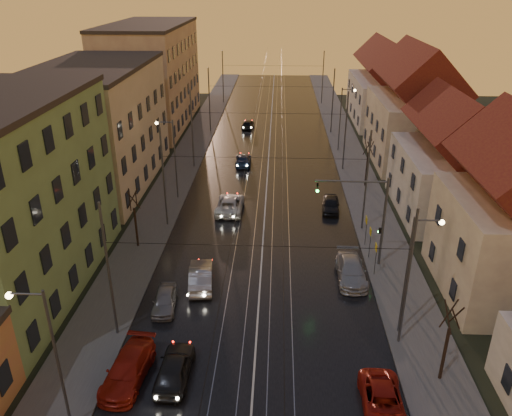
# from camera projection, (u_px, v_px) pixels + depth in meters

# --- Properties ---
(road) EXTENTS (16.00, 120.00, 0.04)m
(road) POSITION_uv_depth(u_px,v_px,m) (268.00, 166.00, 58.64)
(road) COLOR black
(road) RESTS_ON ground
(sidewalk_left) EXTENTS (4.00, 120.00, 0.15)m
(sidewalk_left) POSITION_uv_depth(u_px,v_px,m) (184.00, 164.00, 59.02)
(sidewalk_left) COLOR #4C4C4C
(sidewalk_left) RESTS_ON ground
(sidewalk_right) EXTENTS (4.00, 120.00, 0.15)m
(sidewalk_right) POSITION_uv_depth(u_px,v_px,m) (354.00, 166.00, 58.20)
(sidewalk_right) COLOR #4C4C4C
(sidewalk_right) RESTS_ON ground
(tram_rail_0) EXTENTS (0.06, 120.00, 0.03)m
(tram_rail_0) POSITION_uv_depth(u_px,v_px,m) (249.00, 165.00, 58.71)
(tram_rail_0) COLOR gray
(tram_rail_0) RESTS_ON road
(tram_rail_1) EXTENTS (0.06, 120.00, 0.03)m
(tram_rail_1) POSITION_uv_depth(u_px,v_px,m) (262.00, 165.00, 58.65)
(tram_rail_1) COLOR gray
(tram_rail_1) RESTS_ON road
(tram_rail_2) EXTENTS (0.06, 120.00, 0.03)m
(tram_rail_2) POSITION_uv_depth(u_px,v_px,m) (275.00, 165.00, 58.59)
(tram_rail_2) COLOR gray
(tram_rail_2) RESTS_ON road
(tram_rail_3) EXTENTS (0.06, 120.00, 0.03)m
(tram_rail_3) POSITION_uv_depth(u_px,v_px,m) (287.00, 166.00, 58.53)
(tram_rail_3) COLOR gray
(tram_rail_3) RESTS_ON road
(apartment_left_2) EXTENTS (10.00, 20.00, 12.00)m
(apartment_left_2) POSITION_uv_depth(u_px,v_px,m) (98.00, 128.00, 51.41)
(apartment_left_2) COLOR tan
(apartment_left_2) RESTS_ON ground
(apartment_left_3) EXTENTS (10.00, 24.00, 14.00)m
(apartment_left_3) POSITION_uv_depth(u_px,v_px,m) (152.00, 77.00, 72.75)
(apartment_left_3) COLOR #997763
(apartment_left_3) RESTS_ON ground
(house_right_2) EXTENTS (9.18, 12.24, 9.20)m
(house_right_2) POSITION_uv_depth(u_px,v_px,m) (453.00, 166.00, 45.12)
(house_right_2) COLOR beige
(house_right_2) RESTS_ON ground
(house_right_3) EXTENTS (9.18, 14.28, 11.50)m
(house_right_3) POSITION_uv_depth(u_px,v_px,m) (414.00, 112.00, 58.24)
(house_right_3) COLOR #BBA78F
(house_right_3) RESTS_ON ground
(house_right_4) EXTENTS (9.18, 16.32, 10.00)m
(house_right_4) POSITION_uv_depth(u_px,v_px,m) (385.00, 88.00, 74.88)
(house_right_4) COLOR beige
(house_right_4) RESTS_ON ground
(catenary_pole_l_1) EXTENTS (0.16, 0.16, 9.00)m
(catenary_pole_l_1) POSITION_uv_depth(u_px,v_px,m) (109.00, 273.00, 29.00)
(catenary_pole_l_1) COLOR #595B60
(catenary_pole_l_1) RESTS_ON ground
(catenary_pole_r_1) EXTENTS (0.16, 0.16, 9.00)m
(catenary_pole_r_1) POSITION_uv_depth(u_px,v_px,m) (408.00, 280.00, 28.29)
(catenary_pole_r_1) COLOR #595B60
(catenary_pole_r_1) RESTS_ON ground
(catenary_pole_l_2) EXTENTS (0.16, 0.16, 9.00)m
(catenary_pole_l_2) POSITION_uv_depth(u_px,v_px,m) (164.00, 179.00, 42.60)
(catenary_pole_l_2) COLOR #595B60
(catenary_pole_l_2) RESTS_ON ground
(catenary_pole_r_2) EXTENTS (0.16, 0.16, 9.00)m
(catenary_pole_r_2) POSITION_uv_depth(u_px,v_px,m) (366.00, 182.00, 41.90)
(catenary_pole_r_2) COLOR #595B60
(catenary_pole_r_2) RESTS_ON ground
(catenary_pole_l_3) EXTENTS (0.16, 0.16, 9.00)m
(catenary_pole_l_3) POSITION_uv_depth(u_px,v_px,m) (192.00, 130.00, 56.20)
(catenary_pole_l_3) COLOR #595B60
(catenary_pole_l_3) RESTS_ON ground
(catenary_pole_r_3) EXTENTS (0.16, 0.16, 9.00)m
(catenary_pole_r_3) POSITION_uv_depth(u_px,v_px,m) (345.00, 132.00, 55.50)
(catenary_pole_r_3) COLOR #595B60
(catenary_pole_r_3) RESTS_ON ground
(catenary_pole_l_4) EXTENTS (0.16, 0.16, 9.00)m
(catenary_pole_l_4) POSITION_uv_depth(u_px,v_px,m) (209.00, 100.00, 69.81)
(catenary_pole_l_4) COLOR #595B60
(catenary_pole_l_4) RESTS_ON ground
(catenary_pole_r_4) EXTENTS (0.16, 0.16, 9.00)m
(catenary_pole_r_4) POSITION_uv_depth(u_px,v_px,m) (333.00, 102.00, 69.10)
(catenary_pole_r_4) COLOR #595B60
(catenary_pole_r_4) RESTS_ON ground
(catenary_pole_l_5) EXTENTS (0.16, 0.16, 9.00)m
(catenary_pole_l_5) POSITION_uv_depth(u_px,v_px,m) (223.00, 77.00, 86.13)
(catenary_pole_l_5) COLOR #595B60
(catenary_pole_l_5) RESTS_ON ground
(catenary_pole_r_5) EXTENTS (0.16, 0.16, 9.00)m
(catenary_pole_r_5) POSITION_uv_depth(u_px,v_px,m) (323.00, 78.00, 85.42)
(catenary_pole_r_5) COLOR #595B60
(catenary_pole_r_5) RESTS_ON ground
(street_lamp_0) EXTENTS (1.75, 0.32, 8.00)m
(street_lamp_0) POSITION_uv_depth(u_px,v_px,m) (48.00, 348.00, 22.51)
(street_lamp_0) COLOR #595B60
(street_lamp_0) RESTS_ON ground
(street_lamp_1) EXTENTS (1.75, 0.32, 8.00)m
(street_lamp_1) POSITION_uv_depth(u_px,v_px,m) (413.00, 265.00, 29.02)
(street_lamp_1) COLOR #595B60
(street_lamp_1) RESTS_ON ground
(street_lamp_2) EXTENTS (1.75, 0.32, 8.00)m
(street_lamp_2) POSITION_uv_depth(u_px,v_px,m) (172.00, 152.00, 47.90)
(street_lamp_2) COLOR #595B60
(street_lamp_2) RESTS_ON ground
(street_lamp_3) EXTENTS (1.75, 0.32, 8.00)m
(street_lamp_3) POSITION_uv_depth(u_px,v_px,m) (343.00, 113.00, 61.66)
(street_lamp_3) COLOR #595B60
(street_lamp_3) RESTS_ON ground
(traffic_light_mast) EXTENTS (5.30, 0.32, 7.20)m
(traffic_light_mast) POSITION_uv_depth(u_px,v_px,m) (371.00, 211.00, 36.44)
(traffic_light_mast) COLOR #595B60
(traffic_light_mast) RESTS_ON ground
(bare_tree_0) EXTENTS (1.09, 1.09, 5.11)m
(bare_tree_0) POSITION_uv_depth(u_px,v_px,m) (135.00, 220.00, 39.89)
(bare_tree_0) COLOR black
(bare_tree_0) RESTS_ON ground
(bare_tree_1) EXTENTS (1.09, 1.09, 5.11)m
(bare_tree_1) POSITION_uv_depth(u_px,v_px,m) (446.00, 344.00, 26.35)
(bare_tree_1) COLOR black
(bare_tree_1) RESTS_ON ground
(bare_tree_2) EXTENTS (1.09, 1.09, 5.11)m
(bare_tree_2) POSITION_uv_depth(u_px,v_px,m) (367.00, 164.00, 51.74)
(bare_tree_2) COLOR black
(bare_tree_2) RESTS_ON ground
(driving_car_0) EXTENTS (1.83, 4.36, 1.47)m
(driving_car_0) POSITION_uv_depth(u_px,v_px,m) (175.00, 368.00, 27.22)
(driving_car_0) COLOR black
(driving_car_0) RESTS_ON ground
(driving_car_1) EXTENTS (2.15, 4.78, 1.52)m
(driving_car_1) POSITION_uv_depth(u_px,v_px,m) (201.00, 276.00, 35.55)
(driving_car_1) COLOR #98979D
(driving_car_1) RESTS_ON ground
(driving_car_2) EXTENTS (2.54, 5.30, 1.46)m
(driving_car_2) POSITION_uv_depth(u_px,v_px,m) (230.00, 204.00, 46.92)
(driving_car_2) COLOR #BABABA
(driving_car_2) RESTS_ON ground
(driving_car_3) EXTENTS (1.88, 4.40, 1.26)m
(driving_car_3) POSITION_uv_depth(u_px,v_px,m) (243.00, 160.00, 58.66)
(driving_car_3) COLOR #182748
(driving_car_3) RESTS_ON ground
(driving_car_4) EXTENTS (1.91, 3.90, 1.28)m
(driving_car_4) POSITION_uv_depth(u_px,v_px,m) (248.00, 124.00, 72.85)
(driving_car_4) COLOR black
(driving_car_4) RESTS_ON ground
(parked_left_2) EXTENTS (2.44, 5.04, 1.41)m
(parked_left_2) POSITION_uv_depth(u_px,v_px,m) (128.00, 369.00, 27.15)
(parked_left_2) COLOR maroon
(parked_left_2) RESTS_ON ground
(parked_left_3) EXTENTS (1.73, 3.76, 1.25)m
(parked_left_3) POSITION_uv_depth(u_px,v_px,m) (165.00, 300.00, 33.15)
(parked_left_3) COLOR gray
(parked_left_3) RESTS_ON ground
(parked_right_0) EXTENTS (2.21, 4.60, 1.26)m
(parked_right_0) POSITION_uv_depth(u_px,v_px,m) (383.00, 403.00, 25.09)
(parked_right_0) COLOR maroon
(parked_right_0) RESTS_ON ground
(parked_right_1) EXTENTS (2.01, 4.94, 1.43)m
(parked_right_1) POSITION_uv_depth(u_px,v_px,m) (351.00, 270.00, 36.30)
(parked_right_1) COLOR #A9A9AF
(parked_right_1) RESTS_ON ground
(parked_right_2) EXTENTS (1.87, 4.00, 1.33)m
(parked_right_2) POSITION_uv_depth(u_px,v_px,m) (331.00, 204.00, 47.02)
(parked_right_2) COLOR black
(parked_right_2) RESTS_ON ground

